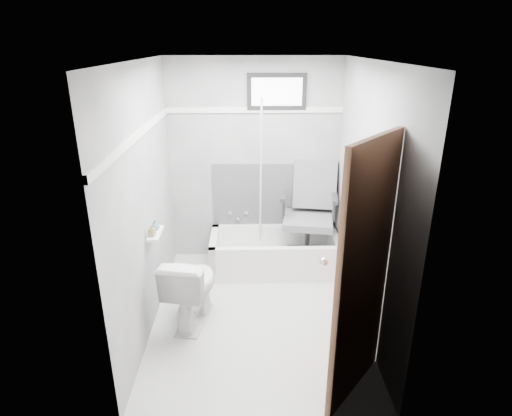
{
  "coord_description": "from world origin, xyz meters",
  "views": [
    {
      "loc": [
        -0.08,
        -3.59,
        2.54
      ],
      "look_at": [
        0.0,
        0.35,
        1.0
      ],
      "focal_mm": 30.0,
      "sensor_mm": 36.0,
      "label": 1
    }
  ],
  "objects_px": {
    "soap_bottle_a": "(152,231)",
    "soap_bottle_b": "(155,225)",
    "bathtub": "(274,252)",
    "door": "(414,299)",
    "toilet": "(192,287)",
    "office_chair": "(308,214)"
  },
  "relations": [
    {
      "from": "soap_bottle_b",
      "to": "toilet",
      "type": "bearing_deg",
      "value": -20.87
    },
    {
      "from": "door",
      "to": "bathtub",
      "type": "bearing_deg",
      "value": 108.75
    },
    {
      "from": "office_chair",
      "to": "soap_bottle_a",
      "type": "relative_size",
      "value": 9.57
    },
    {
      "from": "bathtub",
      "to": "office_chair",
      "type": "relative_size",
      "value": 1.32
    },
    {
      "from": "office_chair",
      "to": "toilet",
      "type": "height_order",
      "value": "office_chair"
    },
    {
      "from": "soap_bottle_a",
      "to": "door",
      "type": "bearing_deg",
      "value": -31.68
    },
    {
      "from": "soap_bottle_a",
      "to": "soap_bottle_b",
      "type": "relative_size",
      "value": 1.18
    },
    {
      "from": "bathtub",
      "to": "door",
      "type": "xyz_separation_m",
      "value": [
        0.75,
        -2.21,
        0.79
      ]
    },
    {
      "from": "office_chair",
      "to": "toilet",
      "type": "relative_size",
      "value": 1.54
    },
    {
      "from": "soap_bottle_b",
      "to": "office_chair",
      "type": "bearing_deg",
      "value": 30.27
    },
    {
      "from": "office_chair",
      "to": "toilet",
      "type": "bearing_deg",
      "value": -131.02
    },
    {
      "from": "bathtub",
      "to": "soap_bottle_a",
      "type": "bearing_deg",
      "value": -138.77
    },
    {
      "from": "bathtub",
      "to": "soap_bottle_a",
      "type": "height_order",
      "value": "soap_bottle_a"
    },
    {
      "from": "office_chair",
      "to": "bathtub",
      "type": "bearing_deg",
      "value": -167.47
    },
    {
      "from": "bathtub",
      "to": "toilet",
      "type": "height_order",
      "value": "toilet"
    },
    {
      "from": "bathtub",
      "to": "office_chair",
      "type": "distance_m",
      "value": 0.61
    },
    {
      "from": "soap_bottle_a",
      "to": "soap_bottle_b",
      "type": "xyz_separation_m",
      "value": [
        0.0,
        0.14,
        -0.01
      ]
    },
    {
      "from": "bathtub",
      "to": "toilet",
      "type": "relative_size",
      "value": 2.04
    },
    {
      "from": "bathtub",
      "to": "soap_bottle_b",
      "type": "distance_m",
      "value": 1.65
    },
    {
      "from": "soap_bottle_b",
      "to": "soap_bottle_a",
      "type": "bearing_deg",
      "value": -90.0
    },
    {
      "from": "bathtub",
      "to": "toilet",
      "type": "distance_m",
      "value": 1.33
    },
    {
      "from": "door",
      "to": "office_chair",
      "type": "bearing_deg",
      "value": 99.27
    }
  ]
}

